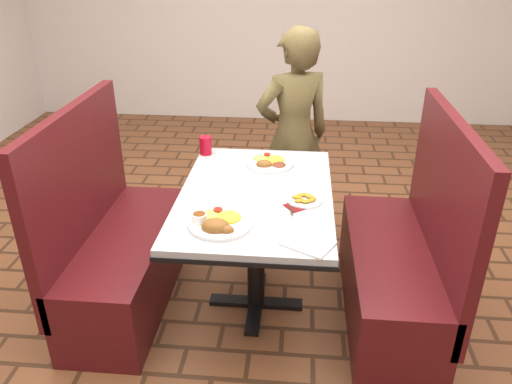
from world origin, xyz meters
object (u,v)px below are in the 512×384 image
at_px(booth_bench_right, 399,266).
at_px(plantain_plate, 304,199).
at_px(booth_bench_left, 119,251).
at_px(far_dinner_plate, 270,161).
at_px(dining_table, 256,208).
at_px(near_dinner_plate, 219,219).
at_px(diner_person, 293,137).
at_px(red_tumbler, 206,145).

relative_size(booth_bench_right, plantain_plate, 6.51).
bearing_deg(booth_bench_left, plantain_plate, -4.28).
bearing_deg(far_dinner_plate, dining_table, -97.47).
bearing_deg(plantain_plate, near_dinner_plate, -144.25).
relative_size(booth_bench_left, near_dinner_plate, 3.98).
bearing_deg(plantain_plate, diner_person, 94.82).
xyz_separation_m(dining_table, booth_bench_left, (-0.80, 0.00, -0.32)).
height_order(dining_table, red_tumbler, red_tumbler).
xyz_separation_m(booth_bench_right, diner_person, (-0.62, 0.89, 0.41)).
height_order(booth_bench_right, plantain_plate, booth_bench_right).
bearing_deg(booth_bench_right, booth_bench_left, 180.00).
height_order(far_dinner_plate, plantain_plate, far_dinner_plate).
relative_size(plantain_plate, red_tumbler, 1.64).
bearing_deg(far_dinner_plate, booth_bench_right, -26.28).
bearing_deg(near_dinner_plate, diner_person, 75.92).
bearing_deg(far_dinner_plate, plantain_plate, -65.29).
relative_size(far_dinner_plate, plantain_plate, 1.50).
distance_m(booth_bench_right, near_dinner_plate, 1.10).
bearing_deg(near_dinner_plate, plantain_plate, 35.75).
relative_size(near_dinner_plate, far_dinner_plate, 1.09).
xyz_separation_m(near_dinner_plate, plantain_plate, (0.40, 0.28, -0.02)).
relative_size(diner_person, red_tumbler, 13.12).
distance_m(dining_table, near_dinner_plate, 0.41).
bearing_deg(red_tumbler, plantain_plate, -43.25).
bearing_deg(diner_person, far_dinner_plate, 52.03).
xyz_separation_m(booth_bench_left, near_dinner_plate, (0.66, -0.36, 0.45)).
distance_m(booth_bench_left, plantain_plate, 1.14).
bearing_deg(near_dinner_plate, red_tumbler, 104.28).
height_order(near_dinner_plate, red_tumbler, red_tumbler).
height_order(booth_bench_left, far_dinner_plate, booth_bench_left).
relative_size(dining_table, booth_bench_left, 1.01).
relative_size(far_dinner_plate, red_tumbler, 2.47).
distance_m(near_dinner_plate, red_tumbler, 0.89).
height_order(booth_bench_left, near_dinner_plate, booth_bench_left).
relative_size(dining_table, booth_bench_right, 1.01).
xyz_separation_m(dining_table, plantain_plate, (0.26, -0.08, 0.11)).
height_order(dining_table, diner_person, diner_person).
relative_size(dining_table, near_dinner_plate, 4.02).
xyz_separation_m(booth_bench_left, diner_person, (0.97, 0.89, 0.41)).
height_order(booth_bench_right, diner_person, diner_person).
bearing_deg(near_dinner_plate, booth_bench_right, 21.18).
xyz_separation_m(booth_bench_left, booth_bench_right, (1.60, 0.00, 0.00)).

